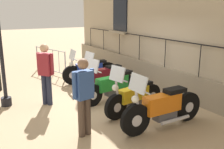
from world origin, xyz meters
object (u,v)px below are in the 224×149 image
pedestrian_standing (46,71)px  pedestrian_walking (84,93)px  motorcycle_yellow (134,97)px  motorcycle_orange (163,108)px  motorcycle_blue (90,70)px  motorcycle_maroon (105,77)px  motorcycle_green (113,86)px  crowd_barrier (50,60)px

pedestrian_standing → pedestrian_walking: bearing=94.9°
motorcycle_yellow → motorcycle_orange: (-0.07, 1.03, 0.05)m
motorcycle_blue → motorcycle_orange: bearing=88.2°
pedestrian_standing → motorcycle_maroon: bearing=-169.8°
motorcycle_blue → motorcycle_green: bearing=84.2°
motorcycle_green → motorcycle_orange: motorcycle_orange is taller
motorcycle_blue → pedestrian_walking: 4.13m
motorcycle_blue → motorcycle_yellow: (0.20, 3.19, -0.02)m
motorcycle_green → motorcycle_orange: size_ratio=0.96×
crowd_barrier → motorcycle_orange: bearing=96.9°
motorcycle_yellow → motorcycle_orange: size_ratio=0.86×
motorcycle_blue → crowd_barrier: (0.89, -2.00, 0.11)m
motorcycle_maroon → motorcycle_green: 1.01m
motorcycle_green → motorcycle_yellow: bearing=90.5°
crowd_barrier → pedestrian_walking: pedestrian_walking is taller
motorcycle_green → motorcycle_orange: 2.12m
pedestrian_walking → crowd_barrier: bearing=-99.1°
motorcycle_orange → crowd_barrier: motorcycle_orange is taller
motorcycle_green → motorcycle_maroon: bearing=-104.1°
motorcycle_orange → motorcycle_yellow: bearing=-86.2°
crowd_barrier → motorcycle_blue: bearing=114.0°
motorcycle_blue → motorcycle_yellow: 3.19m
motorcycle_blue → motorcycle_maroon: size_ratio=1.08×
motorcycle_yellow → pedestrian_walking: size_ratio=1.16×
motorcycle_green → pedestrian_walking: pedestrian_walking is taller
motorcycle_orange → motorcycle_green: bearing=-87.9°
crowd_barrier → pedestrian_walking: size_ratio=1.24×
pedestrian_walking → motorcycle_maroon: bearing=-125.5°
motorcycle_green → crowd_barrier: motorcycle_green is taller
motorcycle_blue → motorcycle_orange: size_ratio=0.93×
motorcycle_green → pedestrian_walking: bearing=45.1°
motorcycle_yellow → pedestrian_walking: 1.75m
motorcycle_blue → pedestrian_walking: bearing=64.0°
motorcycle_blue → motorcycle_maroon: 1.12m
motorcycle_maroon → pedestrian_standing: bearing=10.2°
motorcycle_maroon → pedestrian_walking: bearing=54.5°
pedestrian_walking → pedestrian_standing: bearing=-85.1°
crowd_barrier → pedestrian_standing: 3.67m
motorcycle_orange → crowd_barrier: 6.26m
motorcycle_maroon → pedestrian_standing: 2.12m
motorcycle_blue → pedestrian_standing: (1.99, 1.49, 0.52)m
motorcycle_orange → crowd_barrier: size_ratio=1.09×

